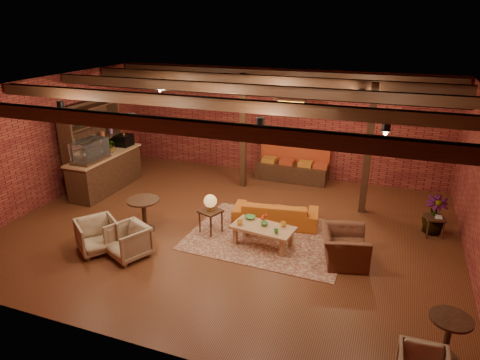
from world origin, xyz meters
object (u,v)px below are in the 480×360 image
at_px(armchair_b, 128,240).
at_px(plant_tall, 441,178).
at_px(coffee_table, 263,228).
at_px(side_table_book, 435,218).
at_px(sofa, 276,213).
at_px(round_table_right, 449,331).
at_px(armchair_a, 97,234).
at_px(side_table_lamp, 210,204).
at_px(armchair_right, 344,241).
at_px(round_table_left, 144,210).

xyz_separation_m(armchair_b, plant_tall, (5.83, 3.26, 0.95)).
relative_size(coffee_table, side_table_book, 2.76).
relative_size(sofa, plant_tall, 0.74).
bearing_deg(round_table_right, plant_tall, 90.00).
relative_size(armchair_a, plant_tall, 0.29).
height_order(side_table_lamp, side_table_book, side_table_lamp).
bearing_deg(armchair_right, side_table_lamp, 72.24).
height_order(round_table_left, plant_tall, plant_tall).
distance_m(coffee_table, armchair_a, 3.45).
bearing_deg(armchair_a, armchair_b, -50.77).
distance_m(side_table_book, round_table_right, 3.91).
xyz_separation_m(coffee_table, plant_tall, (3.43, 1.87, 0.92)).
distance_m(armchair_a, armchair_right, 5.04).
relative_size(sofa, side_table_lamp, 2.14).
relative_size(side_table_lamp, armchair_b, 1.23).
bearing_deg(armchair_right, plant_tall, -55.52).
distance_m(coffee_table, side_table_lamp, 1.32).
relative_size(coffee_table, side_table_lamp, 1.51).
bearing_deg(side_table_lamp, round_table_left, -163.31).
bearing_deg(round_table_right, armchair_right, 129.11).
height_order(sofa, armchair_b, armchair_b).
bearing_deg(round_table_left, round_table_right, -17.07).
bearing_deg(side_table_lamp, armchair_a, -140.07).
relative_size(round_table_left, armchair_right, 0.75).
bearing_deg(armchair_a, sofa, -14.28).
relative_size(armchair_a, armchair_b, 1.03).
height_order(armchair_b, round_table_right, armchair_b).
bearing_deg(round_table_left, armchair_b, -73.68).
distance_m(round_table_left, side_table_book, 6.48).
bearing_deg(coffee_table, round_table_left, -174.21).
relative_size(coffee_table, armchair_a, 1.80).
xyz_separation_m(side_table_lamp, round_table_right, (4.70, -2.33, -0.24)).
bearing_deg(round_table_right, armchair_b, 172.35).
bearing_deg(armchair_right, sofa, 43.22).
distance_m(armchair_b, armchair_right, 4.32).
relative_size(side_table_lamp, armchair_a, 1.19).
bearing_deg(coffee_table, side_table_lamp, 172.88).
height_order(side_table_lamp, armchair_a, side_table_lamp).
height_order(side_table_lamp, armchair_right, side_table_lamp).
relative_size(side_table_book, plant_tall, 0.19).
bearing_deg(armchair_b, side_table_lamp, 79.93).
bearing_deg(round_table_right, round_table_left, 162.93).
bearing_deg(side_table_book, round_table_left, -161.79).
bearing_deg(round_table_right, coffee_table, 147.69).
distance_m(sofa, armchair_b, 3.42).
distance_m(round_table_left, armchair_a, 1.21).
height_order(side_table_lamp, round_table_left, side_table_lamp).
bearing_deg(sofa, round_table_right, 128.23).
xyz_separation_m(armchair_a, round_table_right, (6.57, -0.76, 0.07)).
distance_m(round_table_left, plant_tall, 6.57).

